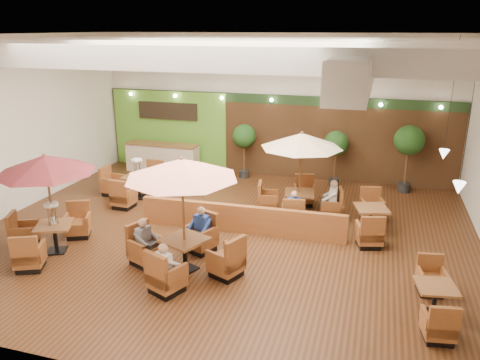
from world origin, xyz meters
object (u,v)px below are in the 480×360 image
at_px(table_5, 370,220).
at_px(diner_2, 145,237).
at_px(topiary_1, 336,145).
at_px(service_counter, 163,158).
at_px(booth_divider, 241,219).
at_px(table_0, 46,183).
at_px(diner_1, 200,225).
at_px(topiary_0, 244,138).
at_px(table_3, 132,184).
at_px(table_1, 183,196).
at_px(table_4, 435,301).
at_px(topiary_2, 409,143).
at_px(table_2, 301,159).
at_px(diner_4, 332,196).
at_px(diner_3, 294,205).
at_px(diner_0, 166,262).

distance_m(table_5, diner_2, 6.44).
bearing_deg(table_5, topiary_1, 94.17).
distance_m(service_counter, diner_2, 8.02).
bearing_deg(diner_2, service_counter, -144.16).
bearing_deg(booth_divider, table_0, -151.63).
bearing_deg(booth_divider, diner_1, -117.03).
xyz_separation_m(topiary_0, topiary_1, (3.52, 0.00, -0.04)).
height_order(service_counter, table_3, table_3).
bearing_deg(table_1, table_3, 154.75).
distance_m(booth_divider, table_4, 5.71).
bearing_deg(table_0, service_counter, 69.10).
distance_m(topiary_1, topiary_2, 2.53).
bearing_deg(table_4, topiary_0, 119.01).
xyz_separation_m(table_0, table_4, (9.39, -0.21, -1.60)).
height_order(table_4, diner_2, diner_2).
xyz_separation_m(topiary_1, topiary_2, (2.51, 0.00, 0.26)).
bearing_deg(table_3, topiary_0, 47.98).
xyz_separation_m(table_2, topiary_2, (3.27, 3.32, -0.02)).
bearing_deg(table_3, diner_2, -55.50).
bearing_deg(service_counter, diner_4, -23.46).
relative_size(table_0, diner_3, 4.00).
xyz_separation_m(topiary_0, diner_0, (0.70, -8.66, -0.85)).
relative_size(diner_2, diner_4, 0.94).
bearing_deg(topiary_2, table_3, -160.22).
bearing_deg(booth_divider, topiary_2, 45.68).
relative_size(table_0, table_5, 1.03).
relative_size(topiary_0, diner_1, 2.73).
xyz_separation_m(service_counter, table_3, (0.29, -3.10, -0.12)).
bearing_deg(service_counter, diner_0, -63.94).
distance_m(table_0, table_3, 4.61).
xyz_separation_m(service_counter, topiary_1, (6.96, 0.20, 0.97)).
bearing_deg(table_0, table_2, 12.87).
bearing_deg(table_4, table_3, 144.35).
relative_size(table_0, topiary_0, 1.33).
distance_m(table_1, diner_0, 1.60).
xyz_separation_m(topiary_1, diner_3, (-0.76, -4.32, -0.83)).
xyz_separation_m(table_5, diner_1, (-4.26, -2.54, 0.38)).
relative_size(topiary_2, diner_1, 3.12).
relative_size(table_0, diner_4, 3.51).
height_order(topiary_0, diner_4, topiary_0).
bearing_deg(topiary_1, diner_3, -99.93).
xyz_separation_m(table_1, diner_3, (2.06, 3.28, -1.22)).
height_order(table_0, diner_3, table_0).
relative_size(topiary_1, diner_0, 2.77).
bearing_deg(table_1, diner_0, -67.04).
bearing_deg(diner_3, table_2, 70.70).
relative_size(table_1, topiary_0, 1.42).
height_order(table_3, table_4, table_3).
bearing_deg(topiary_2, diner_2, -130.05).
bearing_deg(topiary_0, diner_2, -92.67).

